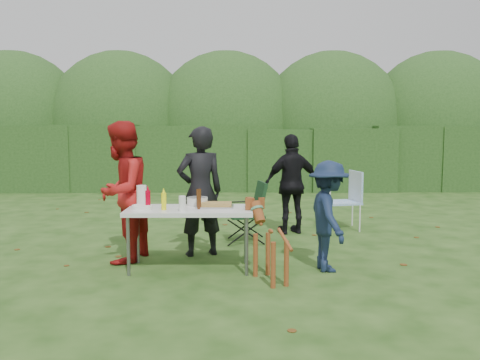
{
  "coord_description": "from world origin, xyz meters",
  "views": [
    {
      "loc": [
        0.33,
        -5.85,
        1.71
      ],
      "look_at": [
        0.37,
        0.93,
        1.0
      ],
      "focal_mm": 38.0,
      "sensor_mm": 36.0,
      "label": 1
    }
  ],
  "objects_px": {
    "person_black_puffy": "(292,184)",
    "beer_bottle": "(199,199)",
    "person_red_jacket": "(122,192)",
    "mustard_bottle": "(164,201)",
    "folding_table": "(189,213)",
    "camping_chair": "(246,212)",
    "paper_towel_roll": "(142,196)",
    "ketchup_bottle": "(148,200)",
    "lawn_chair": "(342,200)",
    "person_cook": "(200,191)",
    "dog": "(271,243)",
    "child": "(328,216)"
  },
  "relations": [
    {
      "from": "person_red_jacket",
      "to": "child",
      "type": "distance_m",
      "value": 2.59
    },
    {
      "from": "person_black_puffy",
      "to": "paper_towel_roll",
      "type": "height_order",
      "value": "person_black_puffy"
    },
    {
      "from": "person_black_puffy",
      "to": "lawn_chair",
      "type": "bearing_deg",
      "value": -174.56
    },
    {
      "from": "mustard_bottle",
      "to": "beer_bottle",
      "type": "bearing_deg",
      "value": 8.16
    },
    {
      "from": "lawn_chair",
      "to": "paper_towel_roll",
      "type": "height_order",
      "value": "paper_towel_roll"
    },
    {
      "from": "person_red_jacket",
      "to": "beer_bottle",
      "type": "relative_size",
      "value": 7.44
    },
    {
      "from": "child",
      "to": "mustard_bottle",
      "type": "distance_m",
      "value": 1.96
    },
    {
      "from": "folding_table",
      "to": "person_cook",
      "type": "relative_size",
      "value": 0.87
    },
    {
      "from": "folding_table",
      "to": "mustard_bottle",
      "type": "height_order",
      "value": "mustard_bottle"
    },
    {
      "from": "dog",
      "to": "ketchup_bottle",
      "type": "distance_m",
      "value": 1.56
    },
    {
      "from": "mustard_bottle",
      "to": "beer_bottle",
      "type": "relative_size",
      "value": 0.83
    },
    {
      "from": "person_red_jacket",
      "to": "lawn_chair",
      "type": "height_order",
      "value": "person_red_jacket"
    },
    {
      "from": "paper_towel_roll",
      "to": "dog",
      "type": "bearing_deg",
      "value": -23.15
    },
    {
      "from": "mustard_bottle",
      "to": "dog",
      "type": "bearing_deg",
      "value": -17.88
    },
    {
      "from": "camping_chair",
      "to": "beer_bottle",
      "type": "bearing_deg",
      "value": 57.69
    },
    {
      "from": "lawn_chair",
      "to": "beer_bottle",
      "type": "relative_size",
      "value": 4.1
    },
    {
      "from": "beer_bottle",
      "to": "paper_towel_roll",
      "type": "bearing_deg",
      "value": 164.14
    },
    {
      "from": "person_cook",
      "to": "dog",
      "type": "bearing_deg",
      "value": 106.94
    },
    {
      "from": "ketchup_bottle",
      "to": "folding_table",
      "type": "bearing_deg",
      "value": 4.85
    },
    {
      "from": "person_red_jacket",
      "to": "dog",
      "type": "distance_m",
      "value": 2.08
    },
    {
      "from": "folding_table",
      "to": "person_cook",
      "type": "xyz_separation_m",
      "value": [
        0.08,
        0.68,
        0.17
      ]
    },
    {
      "from": "folding_table",
      "to": "mustard_bottle",
      "type": "relative_size",
      "value": 7.5
    },
    {
      "from": "paper_towel_roll",
      "to": "ketchup_bottle",
      "type": "bearing_deg",
      "value": -60.91
    },
    {
      "from": "lawn_chair",
      "to": "ketchup_bottle",
      "type": "relative_size",
      "value": 4.47
    },
    {
      "from": "lawn_chair",
      "to": "beer_bottle",
      "type": "xyz_separation_m",
      "value": [
        -2.21,
        -2.46,
        0.37
      ]
    },
    {
      "from": "beer_bottle",
      "to": "dog",
      "type": "bearing_deg",
      "value": -28.9
    },
    {
      "from": "person_black_puffy",
      "to": "beer_bottle",
      "type": "relative_size",
      "value": 6.66
    },
    {
      "from": "person_red_jacket",
      "to": "paper_towel_roll",
      "type": "bearing_deg",
      "value": 67.68
    },
    {
      "from": "person_red_jacket",
      "to": "mustard_bottle",
      "type": "relative_size",
      "value": 8.93
    },
    {
      "from": "folding_table",
      "to": "paper_towel_roll",
      "type": "bearing_deg",
      "value": 165.01
    },
    {
      "from": "folding_table",
      "to": "camping_chair",
      "type": "height_order",
      "value": "camping_chair"
    },
    {
      "from": "person_cook",
      "to": "camping_chair",
      "type": "height_order",
      "value": "person_cook"
    },
    {
      "from": "dog",
      "to": "ketchup_bottle",
      "type": "relative_size",
      "value": 4.11
    },
    {
      "from": "person_black_puffy",
      "to": "child",
      "type": "distance_m",
      "value": 2.14
    },
    {
      "from": "camping_chair",
      "to": "paper_towel_roll",
      "type": "xyz_separation_m",
      "value": [
        -1.3,
        -1.29,
        0.42
      ]
    },
    {
      "from": "paper_towel_roll",
      "to": "child",
      "type": "bearing_deg",
      "value": -5.62
    },
    {
      "from": "person_red_jacket",
      "to": "mustard_bottle",
      "type": "xyz_separation_m",
      "value": [
        0.6,
        -0.47,
        -0.05
      ]
    },
    {
      "from": "lawn_chair",
      "to": "mustard_bottle",
      "type": "xyz_separation_m",
      "value": [
        -2.62,
        -2.52,
        0.35
      ]
    },
    {
      "from": "person_black_puffy",
      "to": "beer_bottle",
      "type": "xyz_separation_m",
      "value": [
        -1.34,
        -2.11,
        0.06
      ]
    },
    {
      "from": "child",
      "to": "mustard_bottle",
      "type": "relative_size",
      "value": 6.58
    },
    {
      "from": "child",
      "to": "paper_towel_roll",
      "type": "xyz_separation_m",
      "value": [
        -2.26,
        0.22,
        0.21
      ]
    },
    {
      "from": "camping_chair",
      "to": "paper_towel_roll",
      "type": "bearing_deg",
      "value": 33.88
    },
    {
      "from": "person_cook",
      "to": "beer_bottle",
      "type": "relative_size",
      "value": 7.16
    },
    {
      "from": "lawn_chair",
      "to": "child",
      "type": "bearing_deg",
      "value": 63.87
    },
    {
      "from": "person_black_puffy",
      "to": "child",
      "type": "bearing_deg",
      "value": 78.78
    },
    {
      "from": "dog",
      "to": "lawn_chair",
      "type": "bearing_deg",
      "value": -47.9
    },
    {
      "from": "person_red_jacket",
      "to": "ketchup_bottle",
      "type": "height_order",
      "value": "person_red_jacket"
    },
    {
      "from": "person_cook",
      "to": "beer_bottle",
      "type": "height_order",
      "value": "person_cook"
    },
    {
      "from": "folding_table",
      "to": "dog",
      "type": "height_order",
      "value": "dog"
    },
    {
      "from": "dog",
      "to": "person_cook",
      "type": "bearing_deg",
      "value": 13.74
    }
  ]
}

